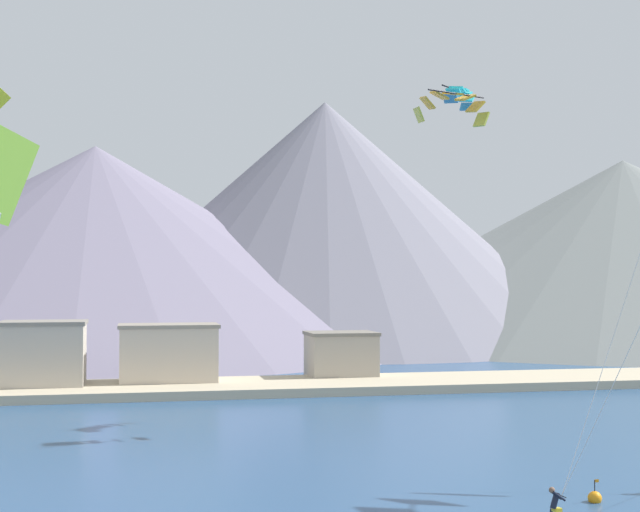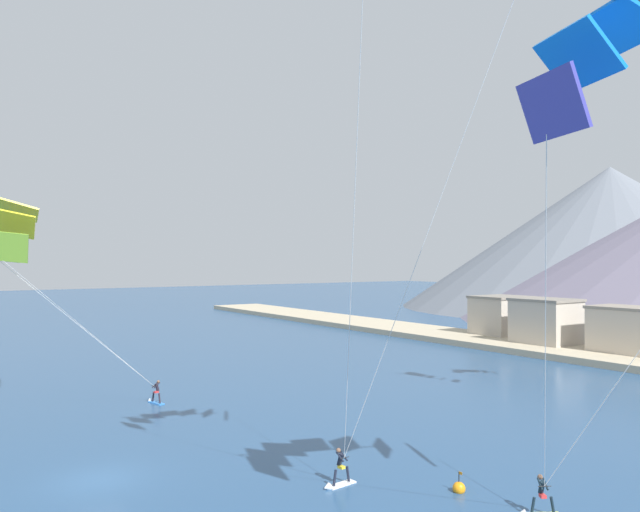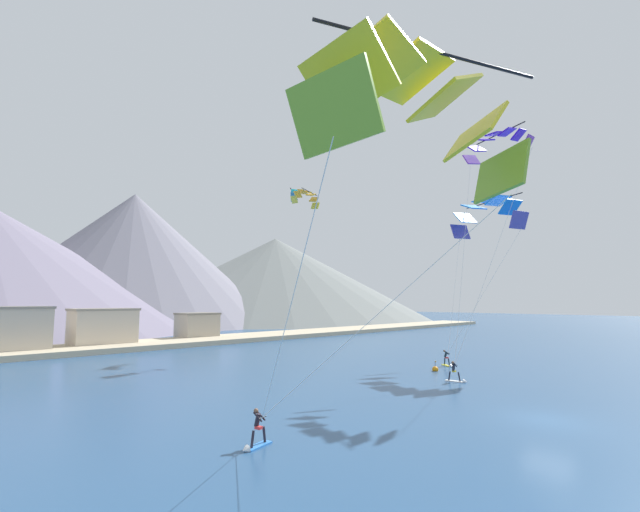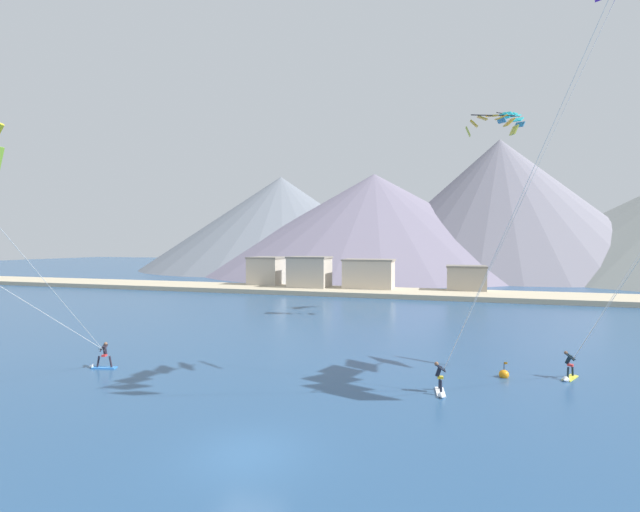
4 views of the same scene
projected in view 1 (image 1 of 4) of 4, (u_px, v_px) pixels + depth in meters
The scene contains 10 objects.
parafoil_kite_distant_high_outer at pixel (460, 95), 59.67m from camera, with size 3.18×3.43×1.34m.
parafoil_kite_distant_low_drift at pixel (452, 104), 54.20m from camera, with size 4.94×2.42×2.06m.
race_marker_buoy at pixel (595, 498), 35.52m from camera, with size 0.56×0.56×1.02m.
shoreline_strip at pixel (233, 387), 71.55m from camera, with size 180.00×10.00×0.70m, color #BCAD8E.
shore_building_harbour_front at pixel (341, 357), 77.64m from camera, with size 5.94×4.95×4.46m.
shore_building_promenade_mid at pixel (43, 357), 70.24m from camera, with size 6.64×5.54×5.74m.
shore_building_quay_west at pixel (168, 357), 72.94m from camera, with size 8.10×5.01×5.37m.
mountain_peak_west_ridge at pixel (325, 221), 135.78m from camera, with size 81.54×81.54×36.44m.
mountain_peak_east_shoulder at pixel (624, 249), 143.46m from camera, with size 107.35×107.35×28.53m.
mountain_peak_far_spur at pixel (95, 245), 125.64m from camera, with size 98.22×98.22×28.13m.
Camera 1 is at (-7.82, -20.19, 8.76)m, focal length 50.00 mm.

